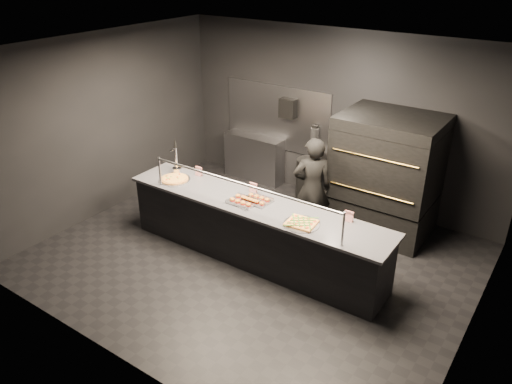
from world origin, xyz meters
TOP-DOWN VIEW (x-y plane):
  - room at (-0.02, 0.05)m, footprint 6.04×6.00m
  - service_counter at (0.00, -0.00)m, footprint 4.10×0.78m
  - pizza_oven at (1.20, 1.90)m, footprint 1.50×1.23m
  - prep_shelf at (-1.60, 2.32)m, footprint 1.20×0.35m
  - towel_dispenser at (-0.90, 2.39)m, footprint 0.30×0.20m
  - fire_extinguisher at (-0.35, 2.40)m, footprint 0.14×0.14m
  - beer_tap at (-1.60, 0.17)m, footprint 0.15×0.22m
  - round_pizza at (-1.45, -0.06)m, footprint 0.49×0.49m
  - slider_tray_a at (-0.13, -0.07)m, footprint 0.46×0.38m
  - slider_tray_b at (-0.00, 0.06)m, footprint 0.41×0.30m
  - square_pizza at (0.85, -0.14)m, footprint 0.47×0.47m
  - condiment_jar at (-1.67, 0.25)m, footprint 0.17×0.07m
  - tent_cards at (-0.04, 0.28)m, footprint 2.68×0.04m
  - trash_bin at (-0.29, 2.15)m, footprint 0.46×0.46m
  - worker at (0.35, 1.07)m, footprint 0.71×0.68m

SIDE VIEW (x-z plane):
  - trash_bin at x=-0.29m, z-range 0.00..0.77m
  - prep_shelf at x=-1.60m, z-range 0.00..0.90m
  - service_counter at x=0.00m, z-range -0.22..1.15m
  - worker at x=0.35m, z-range 0.00..1.64m
  - round_pizza at x=-1.45m, z-range 0.92..0.95m
  - square_pizza at x=0.85m, z-range 0.92..0.96m
  - slider_tray_b at x=0.00m, z-range 0.91..0.98m
  - slider_tray_a at x=-0.13m, z-range 0.91..0.98m
  - pizza_oven at x=1.20m, z-range 0.01..1.92m
  - condiment_jar at x=-1.67m, z-range 0.92..1.03m
  - tent_cards at x=-0.04m, z-range 0.92..1.07m
  - fire_extinguisher at x=-0.35m, z-range 0.81..1.31m
  - beer_tap at x=-1.60m, z-range 0.79..1.38m
  - room at x=-0.02m, z-range 0.00..3.00m
  - towel_dispenser at x=-0.90m, z-range 1.38..1.73m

